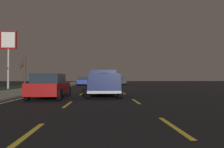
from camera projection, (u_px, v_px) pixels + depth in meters
The scene contains 10 objects.
ground at pixel (103, 88), 27.74m from camera, with size 144.00×144.00×0.00m, color black.
sidewalk_shoulder at pixel (46, 88), 27.38m from camera, with size 108.00×4.00×0.12m, color gray.
grass_verge at pixel (7, 88), 27.14m from camera, with size 108.00×6.00×0.01m, color #1E3819.
lane_markings at pixel (82, 87), 30.51m from camera, with size 108.00×7.04×0.01m.
pickup_truck at pixel (103, 82), 14.82m from camera, with size 5.44×2.32×1.87m.
sedan_red at pixel (50, 86), 13.05m from camera, with size 4.41×2.04×1.54m.
sedan_blue at pixel (83, 81), 37.80m from camera, with size 4.44×2.09×1.54m.
sedan_black at pixel (121, 81), 42.01m from camera, with size 4.43×2.07×1.54m.
gas_price_sign at pixel (9, 45), 25.35m from camera, with size 0.27×1.90×7.04m.
bare_tree_far at pixel (25, 70), 29.45m from camera, with size 1.50×1.17×4.57m.
Camera 1 is at (-0.80, 0.10, 1.25)m, focal length 33.41 mm.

